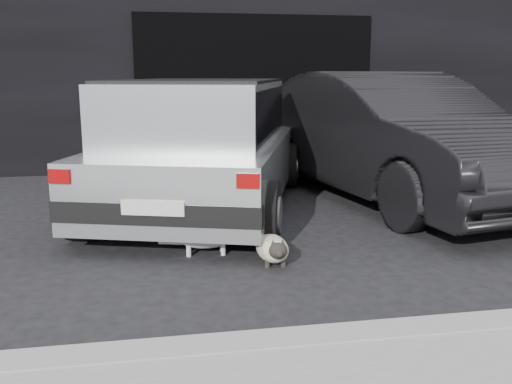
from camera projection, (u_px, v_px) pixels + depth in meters
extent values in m
plane|color=black|center=(230.00, 235.00, 5.91)|extent=(80.00, 80.00, 0.00)
cube|color=black|center=(237.00, 29.00, 11.35)|extent=(34.00, 4.00, 5.00)
cube|color=black|center=(255.00, 94.00, 9.66)|extent=(4.00, 0.10, 2.60)
cube|color=gray|center=(445.00, 332.00, 3.57)|extent=(18.00, 0.25, 0.12)
cube|color=silver|center=(206.00, 166.00, 7.00)|extent=(3.10, 4.61, 0.67)
cube|color=silver|center=(201.00, 112.00, 6.65)|extent=(2.45, 3.20, 0.67)
cube|color=black|center=(201.00, 112.00, 6.65)|extent=(2.43, 3.10, 0.54)
cube|color=black|center=(156.00, 213.00, 5.04)|extent=(1.87, 0.75, 0.20)
cube|color=black|center=(234.00, 151.00, 9.00)|extent=(1.87, 0.75, 0.20)
cube|color=silver|center=(153.00, 208.00, 4.93)|extent=(0.54, 0.19, 0.13)
cube|color=#8C0707|center=(59.00, 176.00, 4.99)|extent=(0.20, 0.09, 0.13)
cube|color=#8C0707|center=(248.00, 181.00, 4.78)|extent=(0.20, 0.09, 0.13)
cube|color=black|center=(200.00, 81.00, 6.58)|extent=(2.36, 2.93, 0.03)
cylinder|color=black|center=(82.00, 208.00, 5.68)|extent=(0.43, 0.69, 0.65)
cylinder|color=slate|center=(70.00, 208.00, 5.70)|extent=(0.13, 0.35, 0.36)
cylinder|color=black|center=(266.00, 214.00, 5.45)|extent=(0.43, 0.69, 0.65)
cylinder|color=slate|center=(280.00, 215.00, 5.43)|extent=(0.13, 0.35, 0.36)
cylinder|color=black|center=(167.00, 162.00, 8.58)|extent=(0.43, 0.69, 0.65)
cylinder|color=slate|center=(158.00, 162.00, 8.60)|extent=(0.13, 0.35, 0.36)
cylinder|color=black|center=(289.00, 165.00, 8.35)|extent=(0.43, 0.69, 0.65)
cylinder|color=slate|center=(298.00, 165.00, 8.33)|extent=(0.13, 0.35, 0.36)
imported|color=black|center=(390.00, 136.00, 7.47)|extent=(2.67, 5.30, 1.67)
ellipsoid|color=beige|center=(272.00, 248.00, 5.07)|extent=(0.30, 0.57, 0.22)
ellipsoid|color=beige|center=(275.00, 250.00, 4.93)|extent=(0.25, 0.25, 0.20)
ellipsoid|color=black|center=(278.00, 251.00, 4.78)|extent=(0.16, 0.15, 0.14)
sphere|color=black|center=(280.00, 254.00, 4.72)|extent=(0.06, 0.06, 0.06)
cone|color=black|center=(283.00, 243.00, 4.79)|extent=(0.05, 0.07, 0.07)
cone|color=black|center=(273.00, 243.00, 4.78)|extent=(0.05, 0.07, 0.07)
cylinder|color=black|center=(283.00, 263.00, 4.94)|extent=(0.05, 0.05, 0.07)
cylinder|color=black|center=(267.00, 264.00, 4.92)|extent=(0.05, 0.05, 0.07)
cylinder|color=black|center=(276.00, 251.00, 5.26)|extent=(0.05, 0.05, 0.07)
cylinder|color=black|center=(261.00, 252.00, 5.24)|extent=(0.05, 0.05, 0.07)
cylinder|color=black|center=(266.00, 242.00, 5.38)|extent=(0.13, 0.31, 0.09)
ellipsoid|color=silver|center=(205.00, 236.00, 5.27)|extent=(0.55, 0.29, 0.23)
ellipsoid|color=silver|center=(220.00, 233.00, 5.29)|extent=(0.24, 0.24, 0.19)
ellipsoid|color=silver|center=(235.00, 224.00, 5.29)|extent=(0.14, 0.16, 0.14)
sphere|color=silver|center=(241.00, 225.00, 5.30)|extent=(0.06, 0.06, 0.06)
cone|color=silver|center=(233.00, 217.00, 5.31)|extent=(0.06, 0.05, 0.07)
cone|color=silver|center=(233.00, 219.00, 5.24)|extent=(0.06, 0.05, 0.07)
cylinder|color=silver|center=(222.00, 244.00, 5.38)|extent=(0.04, 0.04, 0.13)
cylinder|color=silver|center=(223.00, 248.00, 5.25)|extent=(0.04, 0.04, 0.13)
cylinder|color=silver|center=(188.00, 245.00, 5.34)|extent=(0.04, 0.04, 0.13)
cylinder|color=silver|center=(189.00, 250.00, 5.21)|extent=(0.04, 0.04, 0.13)
cylinder|color=silver|center=(174.00, 242.00, 5.24)|extent=(0.29, 0.12, 0.09)
ellipsoid|color=gray|center=(195.00, 235.00, 5.23)|extent=(0.20, 0.15, 0.10)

